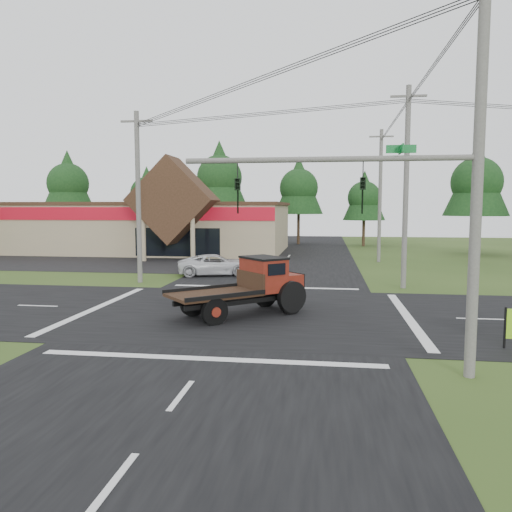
# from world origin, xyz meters

# --- Properties ---
(ground) EXTENTS (120.00, 120.00, 0.00)m
(ground) POSITION_xyz_m (0.00, 0.00, 0.00)
(ground) COLOR #2D4418
(ground) RESTS_ON ground
(road_ns) EXTENTS (12.00, 120.00, 0.02)m
(road_ns) POSITION_xyz_m (0.00, 0.00, 0.01)
(road_ns) COLOR black
(road_ns) RESTS_ON ground
(road_ew) EXTENTS (120.00, 12.00, 0.02)m
(road_ew) POSITION_xyz_m (0.00, 0.00, 0.01)
(road_ew) COLOR black
(road_ew) RESTS_ON ground
(parking_apron) EXTENTS (28.00, 14.00, 0.02)m
(parking_apron) POSITION_xyz_m (-14.00, 19.00, 0.01)
(parking_apron) COLOR black
(parking_apron) RESTS_ON ground
(cvs_building) EXTENTS (30.40, 18.20, 9.19)m
(cvs_building) POSITION_xyz_m (-15.70, 29.57, 2.78)
(cvs_building) COLOR tan
(cvs_building) RESTS_ON ground
(traffic_signal_mast) EXTENTS (8.12, 0.24, 7.00)m
(traffic_signal_mast) POSITION_xyz_m (5.82, -7.50, 4.43)
(traffic_signal_mast) COLOR #595651
(traffic_signal_mast) RESTS_ON ground
(utility_pole_nr) EXTENTS (2.00, 0.30, 11.00)m
(utility_pole_nr) POSITION_xyz_m (7.50, -7.50, 5.64)
(utility_pole_nr) COLOR #595651
(utility_pole_nr) RESTS_ON ground
(utility_pole_nw) EXTENTS (2.00, 0.30, 10.50)m
(utility_pole_nw) POSITION_xyz_m (-8.00, 8.00, 5.39)
(utility_pole_nw) COLOR #595651
(utility_pole_nw) RESTS_ON ground
(utility_pole_ne) EXTENTS (2.00, 0.30, 11.50)m
(utility_pole_ne) POSITION_xyz_m (8.00, 8.00, 5.89)
(utility_pole_ne) COLOR #595651
(utility_pole_ne) RESTS_ON ground
(utility_pole_n) EXTENTS (2.00, 0.30, 11.20)m
(utility_pole_n) POSITION_xyz_m (8.00, 22.00, 5.74)
(utility_pole_n) COLOR #595651
(utility_pole_n) RESTS_ON ground
(tree_row_a) EXTENTS (6.72, 6.72, 12.12)m
(tree_row_a) POSITION_xyz_m (-30.00, 40.00, 8.05)
(tree_row_a) COLOR #332316
(tree_row_a) RESTS_ON ground
(tree_row_b) EXTENTS (5.60, 5.60, 10.10)m
(tree_row_b) POSITION_xyz_m (-20.00, 42.00, 6.70)
(tree_row_b) COLOR #332316
(tree_row_b) RESTS_ON ground
(tree_row_c) EXTENTS (7.28, 7.28, 13.13)m
(tree_row_c) POSITION_xyz_m (-10.00, 41.00, 8.72)
(tree_row_c) COLOR #332316
(tree_row_c) RESTS_ON ground
(tree_row_d) EXTENTS (6.16, 6.16, 11.11)m
(tree_row_d) POSITION_xyz_m (0.00, 42.00, 7.38)
(tree_row_d) COLOR #332316
(tree_row_d) RESTS_ON ground
(tree_row_e) EXTENTS (5.04, 5.04, 9.09)m
(tree_row_e) POSITION_xyz_m (8.00, 40.00, 6.03)
(tree_row_e) COLOR #332316
(tree_row_e) RESTS_ON ground
(tree_side_ne) EXTENTS (6.16, 6.16, 11.11)m
(tree_side_ne) POSITION_xyz_m (18.00, 30.00, 7.38)
(tree_side_ne) COLOR #332316
(tree_side_ne) RESTS_ON ground
(antique_flatbed_truck) EXTENTS (6.13, 5.73, 2.55)m
(antique_flatbed_truck) POSITION_xyz_m (-0.13, -0.67, 1.27)
(antique_flatbed_truck) COLOR #5A190C
(antique_flatbed_truck) RESTS_ON ground
(white_pickup) EXTENTS (5.67, 3.74, 1.45)m
(white_pickup) POSITION_xyz_m (-4.00, 11.85, 0.72)
(white_pickup) COLOR silver
(white_pickup) RESTS_ON ground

